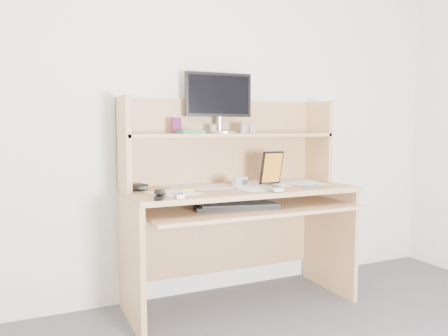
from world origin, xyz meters
name	(u,v)px	position (x,y,z in m)	size (l,w,h in m)	color
back_wall	(220,108)	(0.00, 1.80, 1.25)	(3.60, 0.04, 2.50)	white
desk	(235,194)	(0.00, 1.56, 0.69)	(1.40, 0.70, 1.30)	tan
paper_clutter	(241,187)	(0.00, 1.48, 0.75)	(1.32, 0.54, 0.01)	white
keyboard	(236,206)	(-0.11, 1.32, 0.67)	(0.51, 0.28, 0.03)	black
tv_remote	(272,188)	(0.11, 1.28, 0.77)	(0.06, 0.20, 0.02)	#A8A7A3
flip_phone	(179,195)	(-0.48, 1.24, 0.77)	(0.04, 0.08, 0.02)	#A1A1A4
stapler	(160,193)	(-0.58, 1.25, 0.78)	(0.04, 0.15, 0.05)	black
wallet	(136,187)	(-0.62, 1.62, 0.77)	(0.11, 0.09, 0.03)	black
sticky_note_pad	(188,189)	(-0.34, 1.50, 0.75)	(0.08, 0.08, 0.01)	yellow
digital_camera	(240,182)	(-0.02, 1.45, 0.79)	(0.10, 0.04, 0.06)	silver
game_case	(272,168)	(0.22, 1.49, 0.86)	(0.15, 0.02, 0.21)	black
blue_pen	(311,185)	(0.40, 1.31, 0.76)	(0.01, 0.01, 0.13)	blue
card_box	(176,126)	(-0.35, 1.68, 1.13)	(0.07, 0.02, 0.10)	maroon
shelf_book	(188,132)	(-0.29, 1.63, 1.09)	(0.15, 0.20, 0.02)	#307842
chip_stack_a	(252,129)	(0.13, 1.59, 1.11)	(0.05, 0.05, 0.06)	black
chip_stack_b	(242,128)	(0.09, 1.65, 1.12)	(0.04, 0.04, 0.07)	white
chip_stack_c	(213,129)	(-0.11, 1.66, 1.11)	(0.04, 0.04, 0.06)	black
chip_stack_d	(243,128)	(0.07, 1.58, 1.11)	(0.04, 0.04, 0.07)	white
monitor	(219,101)	(-0.06, 1.69, 1.29)	(0.45, 0.23, 0.39)	#9C9CA1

